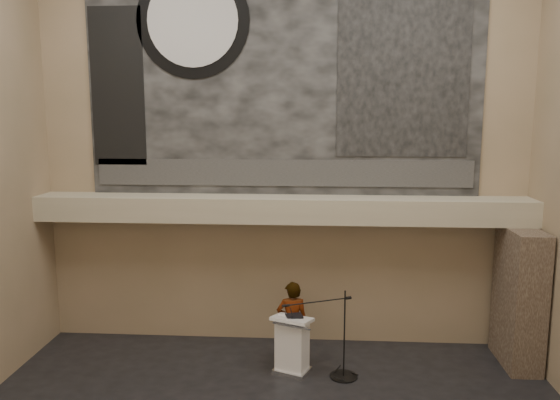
{
  "coord_description": "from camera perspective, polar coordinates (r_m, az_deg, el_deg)",
  "views": [
    {
      "loc": [
        0.69,
        -7.25,
        4.91
      ],
      "look_at": [
        0.0,
        3.2,
        3.2
      ],
      "focal_mm": 35.0,
      "sensor_mm": 36.0,
      "label": 1
    }
  ],
  "objects": [
    {
      "name": "wall_back",
      "position": [
        11.29,
        0.27,
        5.92
      ],
      "size": [
        10.0,
        0.02,
        8.5
      ],
      "primitive_type": "cube",
      "color": "#887656",
      "rests_on": "floor"
    },
    {
      "name": "wall_front",
      "position": [
        3.39,
        -8.07,
        -2.03
      ],
      "size": [
        10.0,
        0.02,
        8.5
      ],
      "primitive_type": "cube",
      "color": "#887656",
      "rests_on": "floor"
    },
    {
      "name": "soffit",
      "position": [
        11.05,
        0.14,
        -0.95
      ],
      "size": [
        10.0,
        0.8,
        0.5
      ],
      "primitive_type": "cube",
      "color": "tan",
      "rests_on": "wall_back"
    },
    {
      "name": "sprinkler_left",
      "position": [
        11.27,
        -8.03,
        -2.29
      ],
      "size": [
        0.04,
        0.04,
        0.06
      ],
      "primitive_type": "cylinder",
      "color": "#B2893D",
      "rests_on": "soffit"
    },
    {
      "name": "sprinkler_right",
      "position": [
        11.1,
        9.97,
        -2.52
      ],
      "size": [
        0.04,
        0.04,
        0.06
      ],
      "primitive_type": "cylinder",
      "color": "#B2893D",
      "rests_on": "soffit"
    },
    {
      "name": "banner",
      "position": [
        11.27,
        0.27,
        13.29
      ],
      "size": [
        8.0,
        0.05,
        5.0
      ],
      "primitive_type": "cube",
      "color": "black",
      "rests_on": "wall_back"
    },
    {
      "name": "banner_text_strip",
      "position": [
        11.28,
        0.25,
        2.85
      ],
      "size": [
        7.76,
        0.02,
        0.55
      ],
      "primitive_type": "cube",
      "color": "#303030",
      "rests_on": "banner"
    },
    {
      "name": "banner_clock_rim",
      "position": [
        11.6,
        -9.12,
        18.04
      ],
      "size": [
        2.3,
        0.02,
        2.3
      ],
      "primitive_type": "cylinder",
      "rotation": [
        1.57,
        0.0,
        0.0
      ],
      "color": "black",
      "rests_on": "banner"
    },
    {
      "name": "banner_clock_face",
      "position": [
        11.58,
        -9.14,
        18.05
      ],
      "size": [
        1.84,
        0.02,
        1.84
      ],
      "primitive_type": "cylinder",
      "rotation": [
        1.57,
        0.0,
        0.0
      ],
      "color": "silver",
      "rests_on": "banner"
    },
    {
      "name": "banner_building_print",
      "position": [
        11.35,
        12.79,
        13.55
      ],
      "size": [
        2.6,
        0.02,
        3.6
      ],
      "primitive_type": "cube",
      "color": "black",
      "rests_on": "banner"
    },
    {
      "name": "banner_brick_print",
      "position": [
        11.92,
        -16.62,
        11.25
      ],
      "size": [
        1.1,
        0.02,
        3.2
      ],
      "primitive_type": "cube",
      "color": "black",
      "rests_on": "banner"
    },
    {
      "name": "stone_pier",
      "position": [
        11.69,
        23.7,
        -9.27
      ],
      "size": [
        0.6,
        1.4,
        2.7
      ],
      "primitive_type": "cube",
      "color": "#433429",
      "rests_on": "floor"
    },
    {
      "name": "lectern",
      "position": [
        10.65,
        1.27,
        -14.89
      ],
      "size": [
        0.85,
        0.74,
        1.13
      ],
      "rotation": [
        0.0,
        0.0,
        -0.39
      ],
      "color": "silver",
      "rests_on": "floor"
    },
    {
      "name": "binder",
      "position": [
        10.45,
        1.5,
        -12.01
      ],
      "size": [
        0.36,
        0.31,
        0.04
      ],
      "primitive_type": "cube",
      "rotation": [
        0.0,
        0.0,
        0.26
      ],
      "color": "black",
      "rests_on": "lectern"
    },
    {
      "name": "papers",
      "position": [
        10.44,
        0.3,
        -12.12
      ],
      "size": [
        0.2,
        0.27,
        0.0
      ],
      "primitive_type": "cube",
      "rotation": [
        0.0,
        0.0,
        -0.01
      ],
      "color": "white",
      "rests_on": "lectern"
    },
    {
      "name": "speaker_person",
      "position": [
        10.88,
        1.28,
        -12.73
      ],
      "size": [
        0.65,
        0.47,
        1.67
      ],
      "primitive_type": "imported",
      "rotation": [
        0.0,
        0.0,
        3.26
      ],
      "color": "silver",
      "rests_on": "floor"
    },
    {
      "name": "mic_stand",
      "position": [
        10.65,
        6.46,
        -16.71
      ],
      "size": [
        1.38,
        0.74,
        1.68
      ],
      "rotation": [
        0.0,
        0.0,
        0.4
      ],
      "color": "black",
      "rests_on": "floor"
    }
  ]
}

